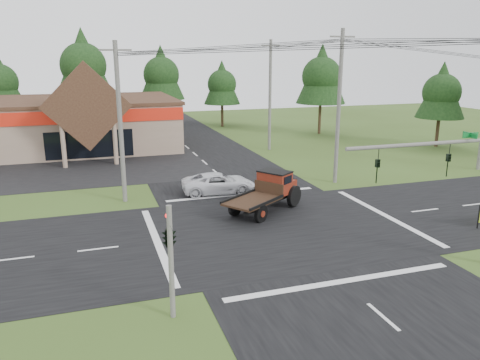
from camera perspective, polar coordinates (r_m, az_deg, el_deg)
name	(u,v)px	position (r m, az deg, el deg)	size (l,w,h in m)	color
ground	(280,228)	(27.01, 4.88, -5.83)	(120.00, 120.00, 0.00)	#374C1B
road_ns	(280,228)	(27.00, 4.88, -5.81)	(12.00, 120.00, 0.02)	black
road_ew	(280,228)	(27.00, 4.88, -5.81)	(120.00, 12.00, 0.02)	black
parking_apron	(43,171)	(43.47, -22.89, 1.02)	(28.00, 14.00, 0.02)	black
cvs_building	(30,124)	(53.54, -24.19, 6.29)	(30.40, 18.20, 9.19)	gray
traffic_signal_mast	(471,176)	(22.86, 26.33, 0.44)	(8.12, 0.24, 7.00)	#595651
traffic_signal_corner	(169,227)	(17.17, -8.68, -5.69)	(0.53, 2.48, 4.40)	#595651
utility_pole_nw	(120,122)	(31.57, -14.41, 6.87)	(2.00, 0.30, 10.50)	#595651
utility_pole_ne	(339,106)	(36.22, 11.96, 8.77)	(2.00, 0.30, 11.50)	#595651
utility_pole_n	(270,95)	(48.82, 3.68, 10.35)	(2.00, 0.30, 11.20)	#595651
tree_row_c	(83,63)	(64.24, -18.58, 13.35)	(7.28, 7.28, 13.13)	#332316
tree_row_d	(161,73)	(66.03, -9.58, 12.75)	(6.16, 6.16, 11.11)	#332316
tree_row_e	(222,83)	(65.83, -2.22, 11.76)	(5.04, 5.04, 9.09)	#332316
tree_side_ne	(322,74)	(60.18, 9.91, 12.56)	(6.16, 6.16, 11.11)	#332316
tree_side_e_near	(442,91)	(54.83, 23.38, 9.98)	(5.04, 5.04, 9.09)	#332316
antique_flatbed_truck	(264,193)	(29.31, 2.96, -1.58)	(2.26, 5.91, 2.47)	#601A0D
white_pickup	(219,183)	(33.51, -2.62, -0.38)	(2.41, 5.23, 1.45)	silver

